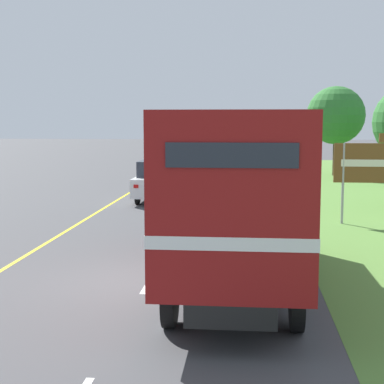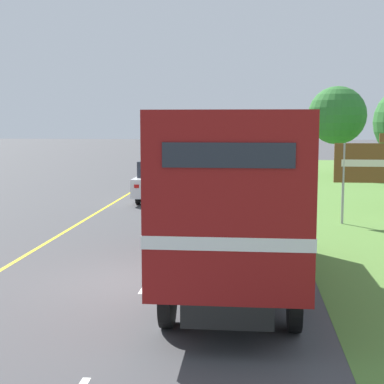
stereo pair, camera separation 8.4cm
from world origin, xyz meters
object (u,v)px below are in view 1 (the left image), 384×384
at_px(lead_car_white, 159,180).
at_px(roadside_tree_far, 336,115).
at_px(lead_car_white_ahead, 247,159).
at_px(highway_sign, 367,166).
at_px(horse_trailer_truck, 237,192).

relative_size(lead_car_white, roadside_tree_far, 0.80).
xyz_separation_m(lead_car_white_ahead, highway_sign, (4.18, -19.87, 1.07)).
relative_size(highway_sign, roadside_tree_far, 0.54).
distance_m(horse_trailer_truck, highway_sign, 9.33).
bearing_deg(roadside_tree_far, horse_trailer_truck, -102.35).
bearing_deg(horse_trailer_truck, highway_sign, 62.52).
height_order(lead_car_white_ahead, highway_sign, highway_sign).
xyz_separation_m(highway_sign, roadside_tree_far, (1.53, 18.36, 1.86)).
height_order(lead_car_white_ahead, roadside_tree_far, roadside_tree_far).
xyz_separation_m(horse_trailer_truck, lead_car_white, (-3.72, 13.66, -1.13)).
xyz_separation_m(horse_trailer_truck, highway_sign, (4.30, 8.28, -0.03)).
height_order(horse_trailer_truck, lead_car_white, horse_trailer_truck).
height_order(highway_sign, roadside_tree_far, roadside_tree_far).
distance_m(lead_car_white_ahead, highway_sign, 20.34).
bearing_deg(highway_sign, horse_trailer_truck, -117.48).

